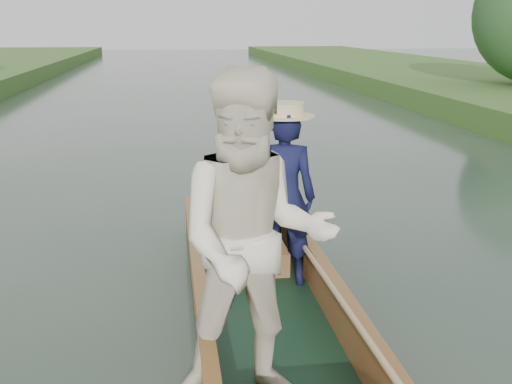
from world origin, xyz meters
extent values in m
plane|color=#283D30|center=(0.00, 0.00, 0.00)|extent=(120.00, 120.00, 0.00)
cube|color=#13321E|center=(0.00, 0.00, 0.04)|extent=(1.10, 5.00, 0.08)
cube|color=brown|center=(-0.51, 0.00, 0.24)|extent=(0.08, 5.00, 0.32)
cube|color=brown|center=(0.51, 0.00, 0.24)|extent=(0.08, 5.00, 0.32)
cube|color=brown|center=(0.00, 2.46, 0.24)|extent=(1.10, 0.08, 0.32)
cube|color=brown|center=(-0.51, 0.00, 0.42)|extent=(0.10, 5.00, 0.04)
cube|color=brown|center=(0.51, 0.00, 0.42)|extent=(0.10, 5.00, 0.04)
cube|color=brown|center=(0.00, 1.90, 0.30)|extent=(0.94, 0.30, 0.05)
imported|color=#111438|center=(0.25, 0.73, 0.86)|extent=(0.64, 0.49, 1.56)
cylinder|color=beige|center=(0.25, 0.73, 1.60)|extent=(0.52, 0.52, 0.12)
imported|color=white|center=(-0.24, -1.07, 1.08)|extent=(1.00, 0.79, 2.01)
cube|color=#995D31|center=(-0.08, 1.26, 0.19)|extent=(0.85, 0.90, 0.22)
sphere|color=tan|center=(0.19, 1.16, 0.41)|extent=(0.20, 0.20, 0.20)
sphere|color=tan|center=(0.19, 1.15, 0.56)|extent=(0.15, 0.15, 0.15)
sphere|color=tan|center=(0.14, 1.15, 0.62)|extent=(0.06, 0.06, 0.06)
sphere|color=tan|center=(0.25, 1.15, 0.62)|extent=(0.06, 0.06, 0.06)
sphere|color=tan|center=(0.19, 1.09, 0.54)|extent=(0.06, 0.06, 0.06)
sphere|color=tan|center=(0.10, 1.14, 0.44)|extent=(0.07, 0.07, 0.07)
sphere|color=tan|center=(0.28, 1.14, 0.44)|extent=(0.07, 0.07, 0.07)
sphere|color=tan|center=(0.14, 1.13, 0.32)|extent=(0.08, 0.08, 0.08)
sphere|color=tan|center=(0.24, 1.13, 0.32)|extent=(0.08, 0.08, 0.08)
cylinder|color=silver|center=(-0.45, 1.90, 0.33)|extent=(0.07, 0.07, 0.01)
cylinder|color=silver|center=(-0.45, 1.90, 0.37)|extent=(0.01, 0.01, 0.08)
ellipsoid|color=silver|center=(-0.45, 1.90, 0.43)|extent=(0.09, 0.09, 0.05)
cylinder|color=tan|center=(0.43, -0.25, 0.46)|extent=(0.04, 4.14, 0.19)
camera|label=1|loc=(-0.69, -4.53, 2.30)|focal=45.00mm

